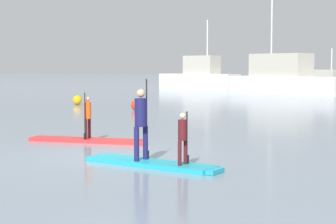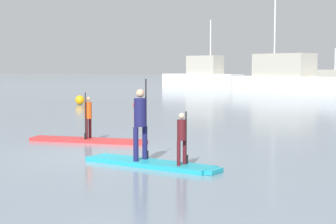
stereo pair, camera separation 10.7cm
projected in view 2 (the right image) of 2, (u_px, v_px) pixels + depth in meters
The scene contains 11 objects.
ground_plane at pixel (104, 156), 13.34m from camera, with size 240.00×240.00×0.00m, color gray.
paddleboard_near at pixel (88, 140), 15.90m from camera, with size 3.44×1.47×0.10m.
paddler_child_solo at pixel (88, 115), 15.83m from camera, with size 0.26×0.40×1.31m.
paddleboard_far at pixel (152, 164), 12.04m from camera, with size 3.24×0.81×0.10m.
paddler_adult at pixel (141, 120), 12.14m from camera, with size 0.28×0.49×1.76m.
paddler_child_front at pixel (182, 136), 11.57m from camera, with size 0.20×0.39×1.10m.
fishing_boat_white_large at pixel (203, 77), 54.68m from camera, with size 8.76×3.56×6.60m.
motor_boat_small_navy at pixel (288, 78), 44.34m from camera, with size 10.28×5.30×10.11m.
trawler_grey_distant at pixel (329, 82), 54.57m from camera, with size 6.04×3.51×3.90m.
mooring_buoy_near at pixel (80, 100), 31.59m from camera, with size 0.52×0.52×0.52m, color orange.
mooring_buoy_far at pixel (138, 105), 27.32m from camera, with size 0.53×0.53×0.53m, color red.
Camera 2 is at (8.29, -10.40, 2.13)m, focal length 60.05 mm.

